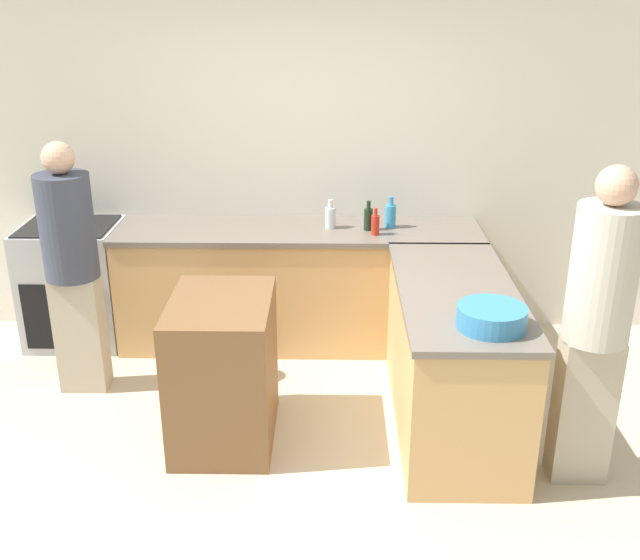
{
  "coord_description": "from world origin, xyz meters",
  "views": [
    {
      "loc": [
        0.24,
        -3.47,
        2.56
      ],
      "look_at": [
        0.18,
        0.57,
        0.95
      ],
      "focal_mm": 42.0,
      "sensor_mm": 36.0,
      "label": 1
    }
  ],
  "objects_px": {
    "range_oven": "(75,284)",
    "person_at_peninsula": "(597,319)",
    "vinegar_bottle_clear": "(330,217)",
    "hot_sauce_bottle": "(375,224)",
    "wine_bottle_dark": "(368,218)",
    "mixing_bowl": "(492,317)",
    "person_by_range": "(72,261)",
    "dish_soap_bottle": "(391,215)",
    "island_table": "(223,370)"
  },
  "relations": [
    {
      "from": "dish_soap_bottle",
      "to": "hot_sauce_bottle",
      "type": "relative_size",
      "value": 1.19
    },
    {
      "from": "mixing_bowl",
      "to": "hot_sauce_bottle",
      "type": "distance_m",
      "value": 1.61
    },
    {
      "from": "island_table",
      "to": "dish_soap_bottle",
      "type": "bearing_deg",
      "value": 51.65
    },
    {
      "from": "dish_soap_bottle",
      "to": "person_at_peninsula",
      "type": "xyz_separation_m",
      "value": [
        0.93,
        -1.7,
        -0.04
      ]
    },
    {
      "from": "dish_soap_bottle",
      "to": "vinegar_bottle_clear",
      "type": "bearing_deg",
      "value": -177.67
    },
    {
      "from": "person_at_peninsula",
      "to": "dish_soap_bottle",
      "type": "bearing_deg",
      "value": 118.76
    },
    {
      "from": "hot_sauce_bottle",
      "to": "person_by_range",
      "type": "bearing_deg",
      "value": -163.12
    },
    {
      "from": "wine_bottle_dark",
      "to": "vinegar_bottle_clear",
      "type": "relative_size",
      "value": 1.03
    },
    {
      "from": "person_by_range",
      "to": "mixing_bowl",
      "type": "bearing_deg",
      "value": -20.49
    },
    {
      "from": "vinegar_bottle_clear",
      "to": "hot_sauce_bottle",
      "type": "relative_size",
      "value": 1.08
    },
    {
      "from": "hot_sauce_bottle",
      "to": "island_table",
      "type": "bearing_deg",
      "value": -128.87
    },
    {
      "from": "vinegar_bottle_clear",
      "to": "hot_sauce_bottle",
      "type": "xyz_separation_m",
      "value": [
        0.32,
        -0.15,
        -0.01
      ]
    },
    {
      "from": "island_table",
      "to": "wine_bottle_dark",
      "type": "bearing_deg",
      "value": 54.95
    },
    {
      "from": "mixing_bowl",
      "to": "range_oven",
      "type": "bearing_deg",
      "value": 148.82
    },
    {
      "from": "mixing_bowl",
      "to": "island_table",
      "type": "bearing_deg",
      "value": 166.19
    },
    {
      "from": "range_oven",
      "to": "mixing_bowl",
      "type": "distance_m",
      "value": 3.26
    },
    {
      "from": "range_oven",
      "to": "person_by_range",
      "type": "bearing_deg",
      "value": -69.78
    },
    {
      "from": "hot_sauce_bottle",
      "to": "person_at_peninsula",
      "type": "bearing_deg",
      "value": -55.46
    },
    {
      "from": "mixing_bowl",
      "to": "hot_sauce_bottle",
      "type": "xyz_separation_m",
      "value": [
        -0.52,
        1.52,
        0.02
      ]
    },
    {
      "from": "island_table",
      "to": "dish_soap_bottle",
      "type": "distance_m",
      "value": 1.79
    },
    {
      "from": "mixing_bowl",
      "to": "hot_sauce_bottle",
      "type": "height_order",
      "value": "hot_sauce_bottle"
    },
    {
      "from": "range_oven",
      "to": "person_at_peninsula",
      "type": "bearing_deg",
      "value": -26.96
    },
    {
      "from": "island_table",
      "to": "wine_bottle_dark",
      "type": "relative_size",
      "value": 4.12
    },
    {
      "from": "island_table",
      "to": "wine_bottle_dark",
      "type": "xyz_separation_m",
      "value": [
        0.89,
        1.27,
        0.54
      ]
    },
    {
      "from": "hot_sauce_bottle",
      "to": "person_by_range",
      "type": "xyz_separation_m",
      "value": [
        -1.96,
        -0.6,
        -0.07
      ]
    },
    {
      "from": "wine_bottle_dark",
      "to": "person_at_peninsula",
      "type": "height_order",
      "value": "person_at_peninsula"
    },
    {
      "from": "person_by_range",
      "to": "person_at_peninsula",
      "type": "relative_size",
      "value": 0.95
    },
    {
      "from": "person_by_range",
      "to": "person_at_peninsula",
      "type": "bearing_deg",
      "value": -17.2
    },
    {
      "from": "dish_soap_bottle",
      "to": "wine_bottle_dark",
      "type": "xyz_separation_m",
      "value": [
        -0.16,
        -0.06,
        -0.01
      ]
    },
    {
      "from": "range_oven",
      "to": "dish_soap_bottle",
      "type": "xyz_separation_m",
      "value": [
        2.35,
        0.03,
        0.54
      ]
    },
    {
      "from": "island_table",
      "to": "hot_sauce_bottle",
      "type": "xyz_separation_m",
      "value": [
        0.94,
        1.16,
        0.54
      ]
    },
    {
      "from": "range_oven",
      "to": "hot_sauce_bottle",
      "type": "distance_m",
      "value": 2.3
    },
    {
      "from": "wine_bottle_dark",
      "to": "person_by_range",
      "type": "height_order",
      "value": "person_by_range"
    },
    {
      "from": "island_table",
      "to": "person_by_range",
      "type": "xyz_separation_m",
      "value": [
        -1.02,
        0.57,
        0.46
      ]
    },
    {
      "from": "wine_bottle_dark",
      "to": "hot_sauce_bottle",
      "type": "relative_size",
      "value": 1.11
    },
    {
      "from": "person_by_range",
      "to": "person_at_peninsula",
      "type": "xyz_separation_m",
      "value": [
        3.01,
        -0.93,
        0.05
      ]
    },
    {
      "from": "wine_bottle_dark",
      "to": "person_by_range",
      "type": "relative_size",
      "value": 0.13
    },
    {
      "from": "range_oven",
      "to": "wine_bottle_dark",
      "type": "bearing_deg",
      "value": -0.87
    },
    {
      "from": "mixing_bowl",
      "to": "person_by_range",
      "type": "relative_size",
      "value": 0.21
    },
    {
      "from": "mixing_bowl",
      "to": "wine_bottle_dark",
      "type": "relative_size",
      "value": 1.67
    },
    {
      "from": "hot_sauce_bottle",
      "to": "person_at_peninsula",
      "type": "relative_size",
      "value": 0.11
    },
    {
      "from": "vinegar_bottle_clear",
      "to": "person_by_range",
      "type": "xyz_separation_m",
      "value": [
        -1.65,
        -0.75,
        -0.08
      ]
    },
    {
      "from": "island_table",
      "to": "person_by_range",
      "type": "height_order",
      "value": "person_by_range"
    },
    {
      "from": "wine_bottle_dark",
      "to": "island_table",
      "type": "bearing_deg",
      "value": -125.05
    },
    {
      "from": "dish_soap_bottle",
      "to": "person_at_peninsula",
      "type": "height_order",
      "value": "person_at_peninsula"
    },
    {
      "from": "vinegar_bottle_clear",
      "to": "person_at_peninsula",
      "type": "height_order",
      "value": "person_at_peninsula"
    },
    {
      "from": "wine_bottle_dark",
      "to": "hot_sauce_bottle",
      "type": "xyz_separation_m",
      "value": [
        0.04,
        -0.11,
        -0.01
      ]
    },
    {
      "from": "dish_soap_bottle",
      "to": "person_at_peninsula",
      "type": "relative_size",
      "value": 0.13
    },
    {
      "from": "range_oven",
      "to": "mixing_bowl",
      "type": "bearing_deg",
      "value": -31.18
    },
    {
      "from": "wine_bottle_dark",
      "to": "hot_sauce_bottle",
      "type": "distance_m",
      "value": 0.12
    }
  ]
}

